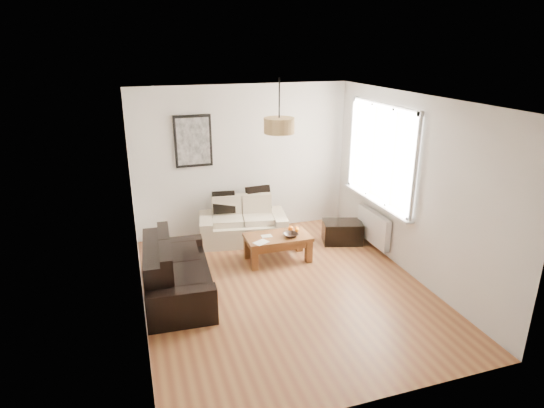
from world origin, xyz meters
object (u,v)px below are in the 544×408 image
object	(u,v)px
sofa_leather	(177,269)
ottoman	(342,232)
coffee_table	(278,248)
loveseat_cream	(243,221)

from	to	relation	value
sofa_leather	ottoman	bearing A→B (deg)	-70.28
sofa_leather	ottoman	distance (m)	3.01
sofa_leather	ottoman	world-z (taller)	sofa_leather
sofa_leather	coffee_table	bearing A→B (deg)	-67.44
sofa_leather	coffee_table	distance (m)	1.72
sofa_leather	coffee_table	world-z (taller)	sofa_leather
loveseat_cream	ottoman	size ratio (longest dim) A/B	2.24
coffee_table	sofa_leather	bearing A→B (deg)	-160.53
loveseat_cream	sofa_leather	distance (m)	1.95
ottoman	loveseat_cream	bearing A→B (deg)	159.08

